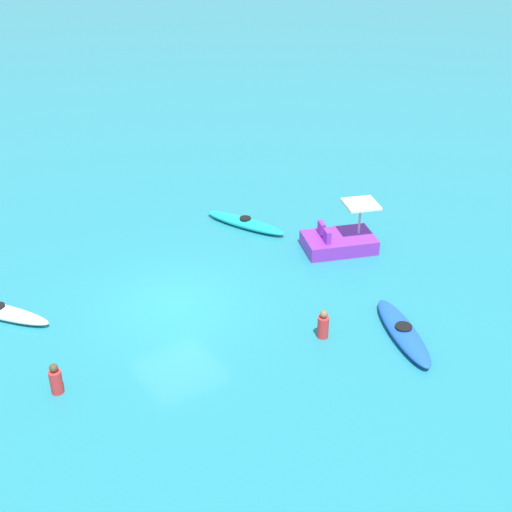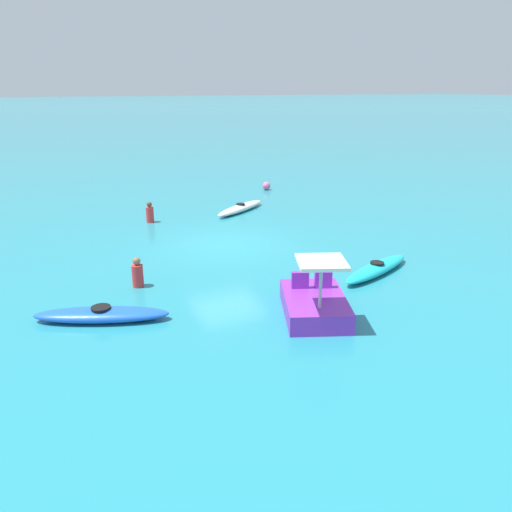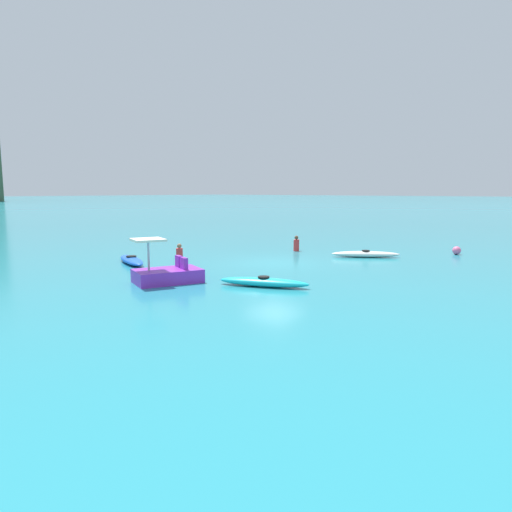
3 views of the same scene
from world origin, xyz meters
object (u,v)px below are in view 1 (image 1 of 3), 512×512
at_px(pedal_boat_purple, 339,240).
at_px(person_near_shore, 56,380).
at_px(kayak_blue, 403,332).
at_px(person_by_kayaks, 323,325).
at_px(kayak_cyan, 245,223).

relative_size(pedal_boat_purple, person_near_shore, 3.17).
distance_m(kayak_blue, person_by_kayaks, 2.27).
distance_m(pedal_boat_purple, person_near_shore, 10.82).
xyz_separation_m(kayak_blue, person_by_kayaks, (1.85, -1.29, 0.22)).
bearing_deg(person_by_kayaks, person_near_shore, -16.16).
height_order(kayak_blue, person_by_kayaks, person_by_kayaks).
xyz_separation_m(kayak_cyan, person_by_kayaks, (2.02, 6.85, 0.22)).
bearing_deg(kayak_cyan, pedal_boat_purple, 117.89).
height_order(kayak_cyan, pedal_boat_purple, pedal_boat_purple).
height_order(kayak_cyan, person_by_kayaks, person_by_kayaks).
distance_m(kayak_cyan, pedal_boat_purple, 3.68).
bearing_deg(pedal_boat_purple, kayak_blue, 68.90).
xyz_separation_m(kayak_blue, person_near_shore, (8.81, -3.31, 0.22)).
height_order(kayak_blue, pedal_boat_purple, pedal_boat_purple).
distance_m(kayak_cyan, person_by_kayaks, 7.15).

